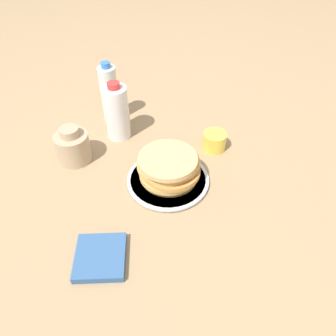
{
  "coord_description": "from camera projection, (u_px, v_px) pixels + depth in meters",
  "views": [
    {
      "loc": [
        0.61,
        -0.28,
        0.68
      ],
      "look_at": [
        0.01,
        0.01,
        0.05
      ],
      "focal_mm": 35.0,
      "sensor_mm": 36.0,
      "label": 1
    }
  ],
  "objects": [
    {
      "name": "ground_plane",
      "position": [
        163.0,
        179.0,
        0.96
      ],
      "size": [
        4.0,
        4.0,
        0.0
      ],
      "primitive_type": "plane",
      "color": "#9E7F5B"
    },
    {
      "name": "plate",
      "position": [
        168.0,
        180.0,
        0.95
      ],
      "size": [
        0.24,
        0.24,
        0.01
      ],
      "color": "silver",
      "rests_on": "ground_plane"
    },
    {
      "name": "juice_glass",
      "position": [
        214.0,
        141.0,
        1.04
      ],
      "size": [
        0.07,
        0.07,
        0.06
      ],
      "color": "yellow",
      "rests_on": "ground_plane"
    },
    {
      "name": "water_bottle_near",
      "position": [
        110.0,
        94.0,
        1.12
      ],
      "size": [
        0.06,
        0.06,
        0.21
      ],
      "color": "silver",
      "rests_on": "ground_plane"
    },
    {
      "name": "water_bottle_mid",
      "position": [
        117.0,
        112.0,
        1.05
      ],
      "size": [
        0.08,
        0.08,
        0.2
      ],
      "color": "white",
      "rests_on": "ground_plane"
    },
    {
      "name": "cream_jug",
      "position": [
        73.0,
        146.0,
        0.99
      ],
      "size": [
        0.1,
        0.1,
        0.12
      ],
      "color": "tan",
      "rests_on": "ground_plane"
    },
    {
      "name": "napkin",
      "position": [
        100.0,
        257.0,
        0.76
      ],
      "size": [
        0.16,
        0.15,
        0.02
      ],
      "color": "#33598C",
      "rests_on": "ground_plane"
    },
    {
      "name": "pancake_stack",
      "position": [
        169.0,
        168.0,
        0.92
      ],
      "size": [
        0.18,
        0.17,
        0.08
      ],
      "color": "#AF7D38",
      "rests_on": "plate"
    }
  ]
}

